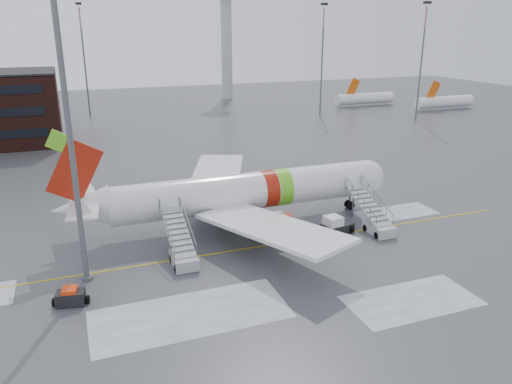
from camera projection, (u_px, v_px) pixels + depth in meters
name	position (u px, v px, depth m)	size (l,w,h in m)	color
ground	(228.00, 247.00, 46.48)	(260.00, 260.00, 0.00)	#494C4F
airliner	(240.00, 193.00, 50.79)	(35.03, 32.97, 11.18)	white
airstair_fwd	(375.00, 221.00, 49.75)	(2.05, 7.70, 3.48)	#B2B4B9
airstair_aft	(182.00, 251.00, 43.18)	(2.05, 7.70, 3.48)	#A0A2A7
pushback_tug	(336.00, 225.00, 49.45)	(3.31, 2.68, 1.77)	black
baggage_tractor	(71.00, 297.00, 36.70)	(2.71, 1.56, 1.36)	black
light_mast_near	(66.00, 101.00, 35.90)	(1.20, 1.20, 28.01)	#595B60
control_tower	(226.00, 29.00, 134.86)	(6.40, 6.40, 30.00)	#B2B5BA
light_mast_far_ne	(322.00, 53.00, 111.15)	(1.20, 1.20, 24.25)	#595B60
light_mast_far_n	(84.00, 53.00, 108.61)	(1.20, 1.20, 24.25)	#595B60
light_mast_far_e	(422.00, 54.00, 104.09)	(1.20, 1.20, 24.25)	#595B60
distant_aircraft	(389.00, 108.00, 124.18)	(35.00, 18.00, 8.00)	#D8590C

